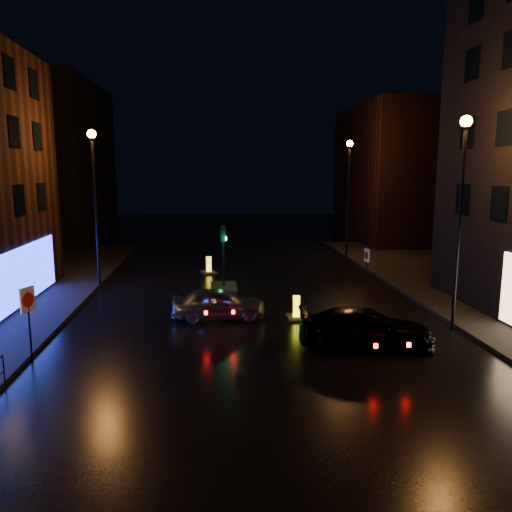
% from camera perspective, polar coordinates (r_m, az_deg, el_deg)
% --- Properties ---
extents(ground, '(120.00, 120.00, 0.00)m').
position_cam_1_polar(ground, '(14.17, 2.92, -16.77)').
color(ground, black).
rests_on(ground, ground).
extents(building_far_left, '(8.00, 16.00, 14.00)m').
position_cam_1_polar(building_far_left, '(49.62, -22.08, 9.83)').
color(building_far_left, black).
rests_on(building_far_left, ground).
extents(building_far_right, '(8.00, 14.00, 12.00)m').
position_cam_1_polar(building_far_right, '(47.62, 15.74, 9.01)').
color(building_far_right, black).
rests_on(building_far_right, ground).
extents(street_lamp_lfar, '(0.44, 0.44, 8.37)m').
position_cam_1_polar(street_lamp_lfar, '(27.23, -17.99, 7.68)').
color(street_lamp_lfar, black).
rests_on(street_lamp_lfar, ground).
extents(street_lamp_rnear, '(0.44, 0.44, 8.37)m').
position_cam_1_polar(street_lamp_rnear, '(20.91, 22.43, 6.93)').
color(street_lamp_rnear, black).
rests_on(street_lamp_rnear, ground).
extents(street_lamp_rfar, '(0.44, 0.44, 8.37)m').
position_cam_1_polar(street_lamp_rfar, '(35.87, 10.53, 8.37)').
color(street_lamp_rfar, black).
rests_on(street_lamp_rfar, ground).
extents(traffic_signal, '(1.40, 2.40, 3.45)m').
position_cam_1_polar(traffic_signal, '(27.19, -3.71, -2.63)').
color(traffic_signal, black).
rests_on(traffic_signal, ground).
extents(silver_hatchback, '(4.01, 1.67, 1.36)m').
position_cam_1_polar(silver_hatchback, '(21.62, -4.28, -5.42)').
color(silver_hatchback, '#9B9EA2').
rests_on(silver_hatchback, ground).
extents(dark_sedan, '(5.02, 2.45, 1.41)m').
position_cam_1_polar(dark_sedan, '(18.59, 12.50, -8.09)').
color(dark_sedan, black).
rests_on(dark_sedan, ground).
extents(bollard_near, '(0.79, 1.17, 1.02)m').
position_cam_1_polar(bollard_near, '(21.72, 4.63, -6.60)').
color(bollard_near, black).
rests_on(bollard_near, ground).
extents(bollard_far, '(1.15, 1.39, 1.04)m').
position_cam_1_polar(bollard_far, '(31.22, -5.41, -1.55)').
color(bollard_far, black).
rests_on(bollard_far, ground).
extents(road_sign_left, '(0.31, 0.58, 2.55)m').
position_cam_1_polar(road_sign_left, '(18.16, -24.61, -5.23)').
color(road_sign_left, black).
rests_on(road_sign_left, ground).
extents(road_sign_right, '(0.14, 0.53, 2.17)m').
position_cam_1_polar(road_sign_right, '(27.52, 12.53, -0.30)').
color(road_sign_right, black).
rests_on(road_sign_right, ground).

